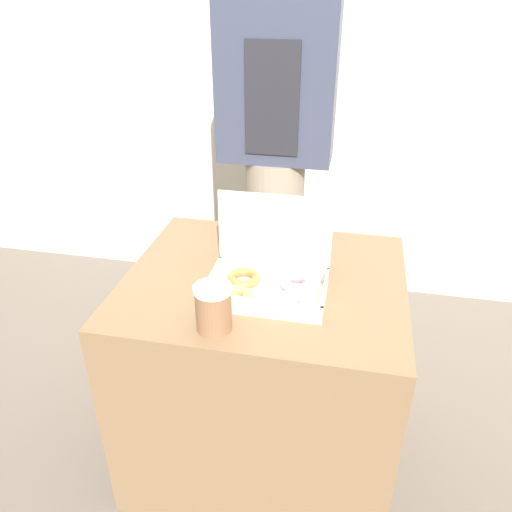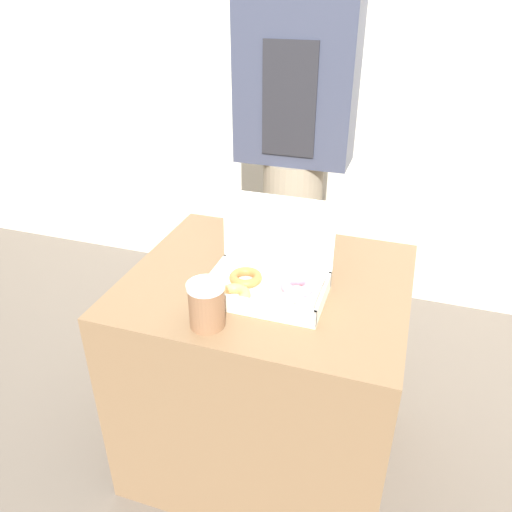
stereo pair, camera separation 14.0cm
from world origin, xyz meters
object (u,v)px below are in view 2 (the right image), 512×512
at_px(napkin_holder, 268,243).
at_px(donut_box, 270,280).
at_px(coffee_cup, 207,305).
at_px(person_customer, 294,158).

bearing_deg(napkin_holder, donut_box, -71.43).
xyz_separation_m(coffee_cup, person_customer, (0.02, 0.79, 0.15)).
height_order(donut_box, napkin_holder, donut_box).
distance_m(donut_box, napkin_holder, 0.20).
height_order(donut_box, coffee_cup, donut_box).
relative_size(coffee_cup, napkin_holder, 1.02).
bearing_deg(coffee_cup, person_customer, 88.37).
distance_m(coffee_cup, napkin_holder, 0.38).
xyz_separation_m(coffee_cup, napkin_holder, (0.05, 0.38, -0.00)).
xyz_separation_m(donut_box, person_customer, (-0.09, 0.60, 0.17)).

